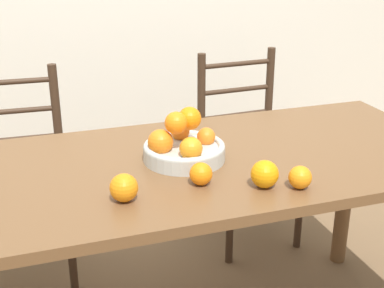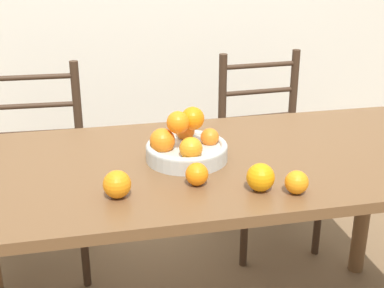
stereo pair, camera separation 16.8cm
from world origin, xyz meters
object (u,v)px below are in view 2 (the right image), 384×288
(orange_loose_0, at_px, (117,184))
(chair_left, at_px, (38,173))
(orange_loose_2, at_px, (297,182))
(chair_right, at_px, (267,153))
(fruit_bowl, at_px, (186,145))
(orange_loose_3, at_px, (261,177))
(orange_loose_1, at_px, (197,174))

(orange_loose_0, distance_m, chair_left, 1.02)
(orange_loose_2, bearing_deg, chair_left, 128.95)
(chair_right, bearing_deg, fruit_bowl, -131.59)
(orange_loose_2, relative_size, chair_right, 0.07)
(orange_loose_3, distance_m, chair_left, 1.24)
(orange_loose_2, xyz_separation_m, chair_right, (0.29, 1.00, -0.34))
(orange_loose_1, relative_size, chair_left, 0.07)
(orange_loose_1, height_order, chair_left, chair_left)
(orange_loose_1, height_order, orange_loose_2, same)
(fruit_bowl, relative_size, chair_left, 0.29)
(fruit_bowl, xyz_separation_m, chair_left, (-0.54, 0.69, -0.36))
(orange_loose_3, distance_m, chair_right, 1.09)
(orange_loose_2, xyz_separation_m, chair_left, (-0.81, 1.00, -0.34))
(chair_left, distance_m, chair_right, 1.09)
(orange_loose_0, distance_m, chair_right, 1.26)
(orange_loose_1, bearing_deg, chair_right, 57.77)
(orange_loose_1, distance_m, chair_left, 1.09)
(orange_loose_0, height_order, orange_loose_2, orange_loose_0)
(chair_left, bearing_deg, orange_loose_0, -69.36)
(orange_loose_3, bearing_deg, chair_right, 68.25)
(orange_loose_3, xyz_separation_m, chair_left, (-0.71, 0.96, -0.35))
(orange_loose_1, bearing_deg, chair_left, 121.31)
(orange_loose_1, xyz_separation_m, orange_loose_3, (0.17, -0.08, 0.01))
(orange_loose_1, bearing_deg, orange_loose_2, -23.22)
(fruit_bowl, relative_size, chair_right, 0.29)
(chair_right, bearing_deg, orange_loose_2, -108.93)
(orange_loose_0, xyz_separation_m, orange_loose_1, (0.24, 0.03, -0.01))
(fruit_bowl, distance_m, orange_loose_3, 0.32)
(fruit_bowl, bearing_deg, orange_loose_0, -137.70)
(chair_left, bearing_deg, orange_loose_1, -56.03)
(orange_loose_0, bearing_deg, orange_loose_3, -6.28)
(fruit_bowl, xyz_separation_m, orange_loose_3, (0.17, -0.27, -0.01))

